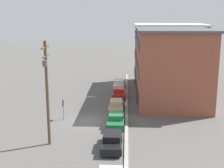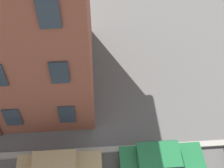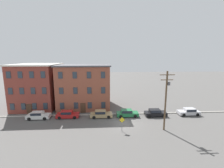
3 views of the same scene
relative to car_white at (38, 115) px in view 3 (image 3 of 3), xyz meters
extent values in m
plane|color=#565451|center=(16.63, -3.19, -0.75)|extent=(200.00, 200.00, 0.00)
cube|color=#9E998E|center=(16.63, 1.31, -0.67)|extent=(56.00, 0.36, 0.16)
cube|color=brown|center=(-2.97, 8.43, 4.34)|extent=(9.17, 11.25, 10.17)
cube|color=silver|center=(-2.97, 8.43, 9.57)|extent=(9.67, 11.75, 0.30)
cube|color=#2D3842|center=(-6.41, 2.75, 0.95)|extent=(0.90, 0.10, 1.40)
cube|color=#2D3842|center=(-6.41, 2.75, 4.34)|extent=(0.90, 0.10, 1.40)
cube|color=#2D3842|center=(-6.41, 2.75, 7.73)|extent=(0.90, 0.10, 1.40)
cube|color=#2D3842|center=(-4.12, 2.75, 0.95)|extent=(0.90, 0.10, 1.40)
cube|color=#2D3842|center=(-4.12, 2.75, 4.34)|extent=(0.90, 0.10, 1.40)
cube|color=#2D3842|center=(-4.12, 2.75, 7.73)|extent=(0.90, 0.10, 1.40)
cube|color=#2D3842|center=(-1.82, 2.75, 0.95)|extent=(0.90, 0.10, 1.40)
cube|color=#2D3842|center=(-1.82, 2.75, 4.34)|extent=(0.90, 0.10, 1.40)
cube|color=#2D3842|center=(-1.82, 2.75, 7.73)|extent=(0.90, 0.10, 1.40)
cube|color=#2D3842|center=(0.47, 2.75, 0.95)|extent=(0.90, 0.10, 1.40)
cube|color=#2D3842|center=(0.47, 2.75, 4.34)|extent=(0.90, 0.10, 1.40)
cube|color=#2D3842|center=(0.47, 2.75, 7.73)|extent=(0.90, 0.10, 1.40)
cube|color=#472D1E|center=(-2.97, 2.75, 0.35)|extent=(1.10, 0.10, 2.20)
cube|color=brown|center=(8.46, 7.40, 4.25)|extent=(11.88, 9.19, 10.00)
cube|color=#4C4C51|center=(8.46, 7.40, 9.40)|extent=(12.38, 9.69, 0.30)
cube|color=#2D3842|center=(4.00, 2.75, 0.92)|extent=(0.90, 0.10, 1.40)
cube|color=#2D3842|center=(4.00, 2.75, 4.25)|extent=(0.90, 0.10, 1.40)
cube|color=#2D3842|center=(4.00, 2.75, 7.58)|extent=(0.90, 0.10, 1.40)
cube|color=#2D3842|center=(6.97, 2.75, 0.92)|extent=(0.90, 0.10, 1.40)
cube|color=#2D3842|center=(6.97, 2.75, 4.25)|extent=(0.90, 0.10, 1.40)
cube|color=#2D3842|center=(6.97, 2.75, 7.58)|extent=(0.90, 0.10, 1.40)
cube|color=#2D3842|center=(9.94, 2.75, 0.92)|extent=(0.90, 0.10, 1.40)
cube|color=#2D3842|center=(9.94, 2.75, 4.25)|extent=(0.90, 0.10, 1.40)
cube|color=#2D3842|center=(9.94, 2.75, 7.58)|extent=(0.90, 0.10, 1.40)
cube|color=#2D3842|center=(12.91, 2.75, 0.92)|extent=(0.90, 0.10, 1.40)
cube|color=#2D3842|center=(12.91, 2.75, 4.25)|extent=(0.90, 0.10, 1.40)
cube|color=#2D3842|center=(12.91, 2.75, 7.58)|extent=(0.90, 0.10, 1.40)
cube|color=#472D1E|center=(8.46, 2.75, 0.35)|extent=(1.10, 0.10, 2.20)
cube|color=silver|center=(0.07, 0.00, -0.22)|extent=(4.40, 1.80, 0.70)
cube|color=silver|center=(-0.13, 0.00, 0.41)|extent=(2.20, 1.51, 0.55)
cube|color=#1E232D|center=(-0.13, 0.00, 0.41)|extent=(2.02, 1.58, 0.48)
cylinder|color=black|center=(1.52, 0.85, -0.42)|extent=(0.66, 0.22, 0.66)
cylinder|color=black|center=(1.52, -0.85, -0.42)|extent=(0.66, 0.22, 0.66)
cylinder|color=black|center=(-1.38, 0.85, -0.42)|extent=(0.66, 0.22, 0.66)
cylinder|color=black|center=(-1.38, -0.85, -0.42)|extent=(0.66, 0.22, 0.66)
cube|color=#B21E1E|center=(5.75, 0.16, -0.22)|extent=(4.40, 1.80, 0.70)
cube|color=#B21E1E|center=(5.55, 0.16, 0.41)|extent=(2.20, 1.51, 0.55)
cube|color=#1E232D|center=(5.55, 0.16, 0.41)|extent=(2.02, 1.58, 0.48)
cylinder|color=black|center=(7.20, 1.01, -0.42)|extent=(0.66, 0.22, 0.66)
cylinder|color=black|center=(7.20, -0.69, -0.42)|extent=(0.66, 0.22, 0.66)
cylinder|color=black|center=(4.30, 1.01, -0.42)|extent=(0.66, 0.22, 0.66)
cylinder|color=black|center=(4.30, -0.69, -0.42)|extent=(0.66, 0.22, 0.66)
cube|color=tan|center=(12.49, -0.03, -0.22)|extent=(4.40, 1.80, 0.70)
cube|color=tan|center=(12.29, -0.03, 0.41)|extent=(2.20, 1.51, 0.55)
cube|color=#1E232D|center=(12.29, -0.03, 0.41)|extent=(2.02, 1.58, 0.48)
cylinder|color=black|center=(13.94, 0.82, -0.42)|extent=(0.66, 0.22, 0.66)
cylinder|color=black|center=(13.94, -0.88, -0.42)|extent=(0.66, 0.22, 0.66)
cylinder|color=black|center=(11.04, 0.82, -0.42)|extent=(0.66, 0.22, 0.66)
cylinder|color=black|center=(11.04, -0.88, -0.42)|extent=(0.66, 0.22, 0.66)
cube|color=#1E6638|center=(17.83, 0.13, -0.22)|extent=(4.40, 1.80, 0.70)
cube|color=#1E6638|center=(17.63, 0.13, 0.41)|extent=(2.20, 1.51, 0.55)
cube|color=#1E232D|center=(17.63, 0.13, 0.41)|extent=(2.02, 1.58, 0.48)
cylinder|color=black|center=(19.28, 0.98, -0.42)|extent=(0.66, 0.22, 0.66)
cylinder|color=black|center=(19.28, -0.72, -0.42)|extent=(0.66, 0.22, 0.66)
cylinder|color=black|center=(16.38, 0.98, -0.42)|extent=(0.66, 0.22, 0.66)
cylinder|color=black|center=(16.38, -0.72, -0.42)|extent=(0.66, 0.22, 0.66)
cube|color=black|center=(23.70, -0.04, -0.22)|extent=(4.40, 1.80, 0.70)
cube|color=black|center=(23.50, -0.04, 0.41)|extent=(2.20, 1.51, 0.55)
cube|color=#1E232D|center=(23.50, -0.04, 0.41)|extent=(2.02, 1.58, 0.48)
cylinder|color=black|center=(25.15, 0.81, -0.42)|extent=(0.66, 0.22, 0.66)
cylinder|color=black|center=(25.15, -0.89, -0.42)|extent=(0.66, 0.22, 0.66)
cylinder|color=black|center=(22.25, 0.81, -0.42)|extent=(0.66, 0.22, 0.66)
cylinder|color=black|center=(22.25, -0.89, -0.42)|extent=(0.66, 0.22, 0.66)
cube|color=#B7B7BC|center=(30.86, 0.15, -0.22)|extent=(4.40, 1.80, 0.70)
cube|color=#B7B7BC|center=(31.06, 0.15, 0.41)|extent=(2.20, 1.51, 0.55)
cube|color=#1E232D|center=(31.06, 0.15, 0.41)|extent=(2.02, 1.58, 0.48)
cylinder|color=black|center=(29.41, -0.70, -0.42)|extent=(0.66, 0.22, 0.66)
cylinder|color=black|center=(29.41, 1.00, -0.42)|extent=(0.66, 0.22, 0.66)
cylinder|color=black|center=(32.31, -0.70, -0.42)|extent=(0.66, 0.22, 0.66)
cylinder|color=black|center=(32.31, 1.00, -0.42)|extent=(0.66, 0.22, 0.66)
cylinder|color=slate|center=(15.90, -6.12, 0.41)|extent=(0.08, 0.08, 2.31)
cube|color=yellow|center=(15.90, -6.15, 1.23)|extent=(0.95, 0.03, 0.95)
cube|color=black|center=(15.90, -6.14, 1.23)|extent=(1.03, 0.02, 1.03)
cylinder|color=brown|center=(23.00, -6.06, 4.19)|extent=(0.28, 0.28, 9.88)
cube|color=brown|center=(23.00, -6.06, 8.53)|extent=(2.40, 0.12, 0.12)
cube|color=brown|center=(23.00, -6.06, 7.73)|extent=(2.00, 0.12, 0.12)
cylinder|color=#515156|center=(23.35, -6.06, 7.13)|extent=(0.44, 0.44, 0.55)
camera|label=1|loc=(50.59, 1.24, 11.55)|focal=50.00mm
camera|label=2|loc=(14.71, -7.50, 14.86)|focal=50.00mm
camera|label=3|loc=(12.87, -28.90, 11.18)|focal=24.00mm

